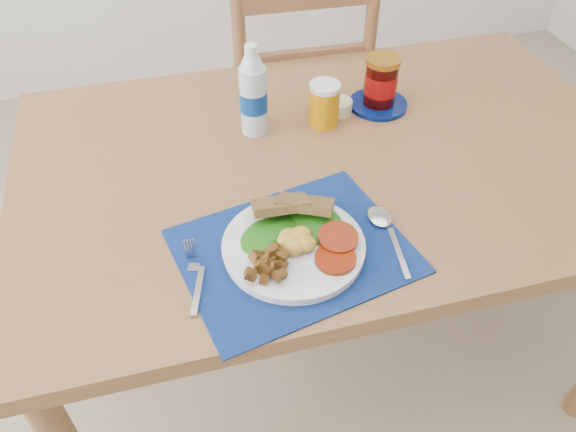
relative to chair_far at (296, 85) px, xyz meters
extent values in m
plane|color=gray|center=(-0.07, -0.78, -0.59)|extent=(4.00, 4.00, 0.00)
cube|color=brown|center=(-0.07, -0.58, 0.14)|extent=(1.40, 0.90, 0.04)
cylinder|color=brown|center=(-0.71, -0.19, -0.23)|extent=(0.06, 0.06, 0.71)
cylinder|color=brown|center=(0.57, -0.19, -0.23)|extent=(0.06, 0.06, 0.71)
cube|color=brown|center=(0.00, 0.07, -0.14)|extent=(0.45, 0.43, 0.04)
cylinder|color=brown|center=(0.20, 0.24, -0.38)|extent=(0.04, 0.04, 0.43)
cylinder|color=brown|center=(-0.18, 0.25, -0.38)|extent=(0.04, 0.04, 0.43)
cylinder|color=brown|center=(0.18, -0.11, -0.38)|extent=(0.04, 0.04, 0.43)
cylinder|color=brown|center=(-0.19, -0.10, -0.38)|extent=(0.04, 0.04, 0.43)
cylinder|color=brown|center=(0.76, -0.39, -0.39)|extent=(0.03, 0.03, 0.39)
cube|color=black|center=(-0.24, -0.85, 0.16)|extent=(0.47, 0.40, 0.00)
cylinder|color=silver|center=(-0.24, -0.85, 0.17)|extent=(0.26, 0.26, 0.02)
ellipsoid|color=gold|center=(-0.23, -0.85, 0.20)|extent=(0.06, 0.06, 0.03)
cylinder|color=maroon|center=(-0.17, -0.89, 0.19)|extent=(0.07, 0.07, 0.01)
ellipsoid|color=#153D07|center=(-0.23, -0.81, 0.19)|extent=(0.14, 0.08, 0.01)
cube|color=olive|center=(-0.22, -0.77, 0.21)|extent=(0.12, 0.08, 0.04)
cube|color=#B2B5BA|center=(-0.42, -0.90, 0.17)|extent=(0.04, 0.11, 0.00)
cube|color=#B2B5BA|center=(-0.42, -0.83, 0.17)|extent=(0.03, 0.06, 0.00)
cube|color=#B2B5BA|center=(-0.06, -0.90, 0.17)|extent=(0.03, 0.13, 0.00)
ellipsoid|color=#B2B5BA|center=(-0.06, -0.81, 0.17)|extent=(0.04, 0.06, 0.01)
cylinder|color=#ADBFCC|center=(-0.22, -0.44, 0.24)|extent=(0.06, 0.06, 0.16)
cylinder|color=navy|center=(-0.22, -0.44, 0.24)|extent=(0.06, 0.06, 0.05)
cone|color=#ADBFCC|center=(-0.22, -0.44, 0.34)|extent=(0.06, 0.06, 0.04)
cylinder|color=white|center=(-0.22, -0.44, 0.37)|extent=(0.03, 0.03, 0.02)
cylinder|color=#BA7604|center=(-0.06, -0.46, 0.21)|extent=(0.07, 0.07, 0.10)
cylinder|color=beige|center=(-0.01, -0.42, 0.18)|extent=(0.07, 0.07, 0.03)
cylinder|color=#051450|center=(0.09, -0.42, 0.17)|extent=(0.14, 0.14, 0.01)
cylinder|color=black|center=(0.09, -0.42, 0.22)|extent=(0.08, 0.08, 0.11)
cylinder|color=maroon|center=(0.09, -0.42, 0.22)|extent=(0.08, 0.08, 0.05)
cylinder|color=#AB711C|center=(0.09, -0.42, 0.28)|extent=(0.08, 0.08, 0.01)
camera|label=1|loc=(-0.43, -1.53, 0.92)|focal=35.00mm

